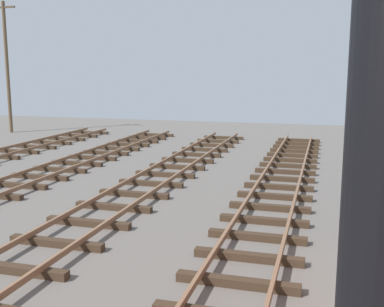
# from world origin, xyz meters

# --- Properties ---
(utility_pole_far) EXTENTS (1.80, 0.24, 8.92)m
(utility_pole_far) POSITION_xyz_m (-18.90, 29.08, 4.65)
(utility_pole_far) COLOR brown
(utility_pole_far) RESTS_ON ground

